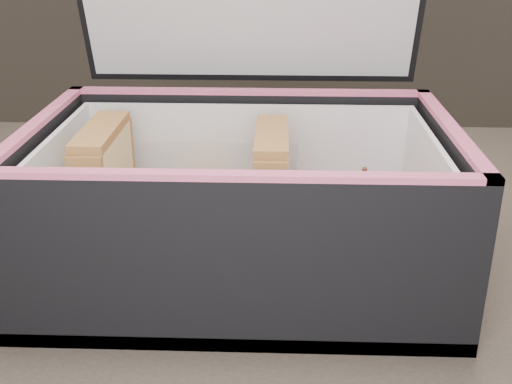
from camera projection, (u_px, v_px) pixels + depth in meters
kitchen_table at (329, 369)px, 0.54m from camera, size 1.20×0.80×0.75m
lunch_bag at (243, 191)px, 0.49m from camera, size 0.31×0.27×0.31m
plastic_tub at (189, 210)px, 0.50m from camera, size 0.17×0.12×0.07m
sandwich_left at (106, 189)px, 0.50m from camera, size 0.03×0.09×0.10m
sandwich_right at (271, 192)px, 0.49m from camera, size 0.02×0.09×0.10m
carrot_sticks at (187, 227)px, 0.51m from camera, size 0.05×0.15×0.03m
paper_napkin at (360, 254)px, 0.50m from camera, size 0.09×0.09×0.01m
red_apple at (362, 215)px, 0.49m from camera, size 0.08×0.08×0.07m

